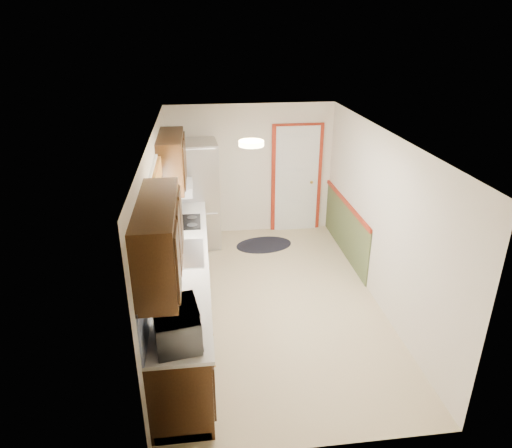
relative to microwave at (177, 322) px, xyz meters
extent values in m
cube|color=beige|center=(1.20, 1.95, -1.14)|extent=(3.20, 5.20, 0.12)
cube|color=white|center=(1.20, 1.95, 1.26)|extent=(3.20, 5.20, 0.12)
cube|color=silver|center=(1.20, 4.45, 0.06)|extent=(3.20, 0.10, 2.40)
cube|color=silver|center=(1.20, -0.55, 0.06)|extent=(3.20, 0.10, 2.40)
cube|color=silver|center=(-0.30, 1.95, 0.06)|extent=(0.10, 5.20, 2.40)
cube|color=silver|center=(2.70, 1.95, 0.06)|extent=(0.10, 5.20, 2.40)
cube|color=#311B0B|center=(0.00, 1.65, -0.69)|extent=(0.60, 4.00, 0.90)
cube|color=silver|center=(0.01, 1.65, -0.22)|extent=(0.63, 4.00, 0.04)
cube|color=#5373C9|center=(-0.29, 1.65, 0.07)|extent=(0.02, 4.00, 0.55)
cube|color=#311B0B|center=(-0.12, 0.35, 0.68)|extent=(0.35, 1.40, 0.75)
cube|color=#311B0B|center=(-0.12, 3.05, 0.68)|extent=(0.35, 1.20, 0.75)
cube|color=white|center=(-0.29, 1.75, 0.48)|extent=(0.02, 1.00, 0.90)
cube|color=#B64422|center=(-0.24, 1.75, 0.83)|extent=(0.05, 1.12, 0.24)
cube|color=#B7B7BC|center=(0.01, 1.75, -0.20)|extent=(0.52, 0.82, 0.02)
cube|color=white|center=(-0.07, 3.10, 0.23)|extent=(0.45, 0.60, 0.15)
cube|color=maroon|center=(2.05, 4.42, -0.14)|extent=(0.94, 0.05, 2.08)
cube|color=white|center=(2.05, 4.39, -0.14)|extent=(0.80, 0.04, 2.00)
cube|color=#48542F|center=(2.69, 3.30, -0.69)|extent=(0.02, 2.30, 0.90)
cube|color=maroon|center=(2.67, 3.30, -0.22)|extent=(0.04, 2.30, 0.06)
cylinder|color=#FFD88C|center=(0.90, 1.75, 1.22)|extent=(0.30, 0.30, 0.06)
imported|color=white|center=(0.00, 0.00, 0.00)|extent=(0.43, 0.65, 0.41)
cube|color=#B7B7BC|center=(0.18, 4.00, -0.21)|extent=(0.82, 0.77, 1.87)
cylinder|color=black|center=(-0.08, 3.60, -0.30)|extent=(0.02, 0.02, 1.31)
ellipsoid|color=black|center=(1.35, 3.76, -1.14)|extent=(1.09, 0.78, 0.01)
cube|color=black|center=(0.01, 2.77, -0.19)|extent=(0.47, 0.57, 0.02)
camera|label=1|loc=(0.29, -3.54, 2.51)|focal=32.00mm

